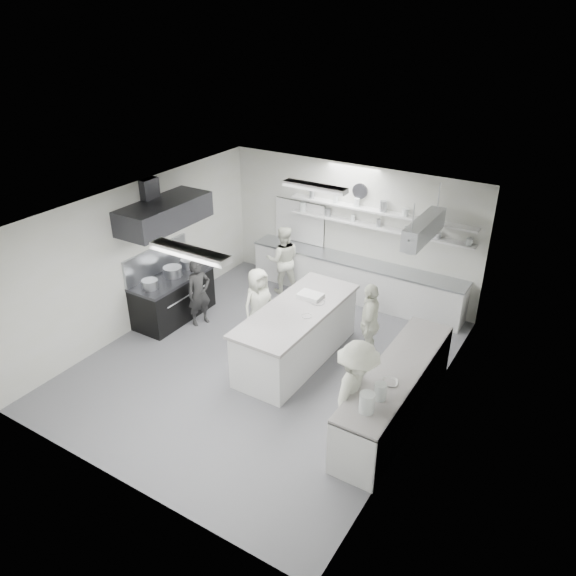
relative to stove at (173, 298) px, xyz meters
The scene contains 27 objects.
floor 2.67m from the stove, ahead, with size 6.00×7.00×0.02m, color slate.
ceiling 3.67m from the stove, ahead, with size 6.00×7.00×0.02m, color white.
wall_back 4.18m from the stove, 50.01° to the left, with size 6.00×0.04×3.00m, color beige.
wall_front 4.80m from the stove, 56.31° to the right, with size 6.00×0.04×3.00m, color beige.
wall_left 1.19m from the stove, 135.00° to the right, with size 0.04×7.00×3.00m, color beige.
wall_right 5.71m from the stove, ahead, with size 0.04×7.00×3.00m, color beige.
stove is the anchor object (origin of this frame).
exhaust_hood 1.90m from the stove, 90.00° to the right, with size 0.85×2.00×0.50m, color #2C2C31.
back_counter 4.03m from the stove, 43.99° to the left, with size 5.00×0.60×0.92m, color silver.
shelf_lower 4.63m from the stove, 41.99° to the left, with size 4.20×0.26×0.04m, color silver.
shelf_upper 4.74m from the stove, 41.99° to the left, with size 4.20×0.26×0.04m, color silver.
pass_through_window 3.49m from the stove, 67.12° to the left, with size 1.30×0.04×1.00m, color black.
wall_clock 4.60m from the stove, 47.54° to the left, with size 0.32×0.32×0.05m, color white.
right_counter 5.28m from the stove, ahead, with size 0.74×3.30×0.94m, color silver.
pot_rack 5.35m from the stove, 23.50° to the left, with size 0.30×1.60×0.40m, color #A4A7AE.
light_fixture_front 4.22m from the stove, 40.24° to the right, with size 1.30×0.25×0.10m, color silver.
light_fixture_rear 3.86m from the stove, 28.30° to the left, with size 1.30×0.25×0.10m, color silver.
prep_island 3.04m from the stove, ahead, with size 1.05×2.81×1.04m, color silver.
stove_pot 0.59m from the stove, 90.00° to the left, with size 0.39×0.39×0.25m, color #A4A7AE.
cook_stove 0.70m from the stove, ahead, with size 0.52×0.34×1.43m, color #262626.
cook_back 2.64m from the stove, 59.00° to the left, with size 0.78×0.61×1.60m, color white.
cook_island_left 2.01m from the stove, ahead, with size 0.72×0.47×1.48m, color white.
cook_island_right 4.26m from the stove, ahead, with size 0.94×0.39×1.60m, color white.
cook_right 5.13m from the stove, 15.98° to the right, with size 1.14×0.65×1.76m, color white.
bowl_island_a 3.34m from the stove, ahead, with size 0.25×0.25×0.06m, color #A4A7AE.
bowl_island_b 3.38m from the stove, ahead, with size 0.19×0.19×0.06m, color silver.
bowl_right 5.40m from the stove, 10.89° to the right, with size 0.25×0.25×0.06m, color silver.
Camera 1 is at (4.90, -7.15, 6.07)m, focal length 34.64 mm.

